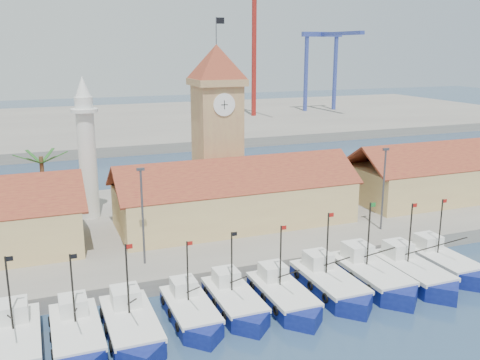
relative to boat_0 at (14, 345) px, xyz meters
name	(u,v)px	position (x,y,z in m)	size (l,w,h in m)	color
ground	(324,314)	(23.09, -2.63, -0.77)	(400.00, 400.00, 0.00)	navy
quay	(224,218)	(23.09, 21.37, -0.02)	(140.00, 32.00, 1.50)	gray
terminal	(115,124)	(23.09, 107.37, 0.23)	(240.00, 80.00, 2.00)	gray
boat_0	(14,345)	(0.00, 0.00, 0.00)	(3.58, 9.81, 7.43)	#0B1457
boat_1	(77,337)	(4.18, -0.38, -0.03)	(3.43, 9.40, 7.11)	#0B1457
boat_2	(132,328)	(8.04, -0.69, 0.00)	(3.59, 9.82, 7.43)	#0B1457
boat_3	(191,313)	(12.82, 0.10, -0.07)	(3.24, 8.87, 6.71)	#0B1457
boat_4	(235,303)	(16.64, 0.43, -0.06)	(3.31, 9.08, 6.87)	#0B1457
boat_5	(284,298)	(20.72, -0.23, -0.03)	(3.43, 9.39, 7.10)	#0B1457
boat_6	(331,286)	(25.46, 0.26, 0.01)	(3.63, 9.93, 7.52)	#0B1457
boat_7	(372,277)	(29.76, 0.33, 0.05)	(3.84, 10.52, 7.96)	#0B1457
boat_8	(414,274)	(33.78, -0.32, 0.02)	(3.68, 10.08, 7.63)	#0B1457
boat_9	(443,264)	(38.01, 0.59, -0.01)	(3.53, 9.68, 7.32)	#0B1457
hall_center	(235,201)	(23.09, 17.37, 3.22)	(27.04, 10.13, 7.61)	#D7BC76
hall_right	(458,177)	(55.09, 17.37, 3.22)	(31.20, 10.13, 7.61)	#D7BC76
clock_tower	(217,124)	(23.09, 23.36, 11.19)	(5.80, 5.80, 22.70)	tan
minaret	(87,148)	(8.09, 25.37, 8.96)	(3.00, 3.00, 16.30)	silver
palm_tree	(43,186)	(3.09, 23.37, 5.48)	(5.60, 5.03, 8.39)	brown
lamp_posts	(269,198)	(23.59, 9.37, 5.71)	(80.70, 0.25, 9.03)	#3F3F44
crane_red_right	(256,22)	(61.10, 100.91, 26.58)	(1.00, 33.73, 45.54)	maroon
gantry	(327,50)	(85.09, 104.02, 19.27)	(13.00, 22.00, 23.20)	#32429B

